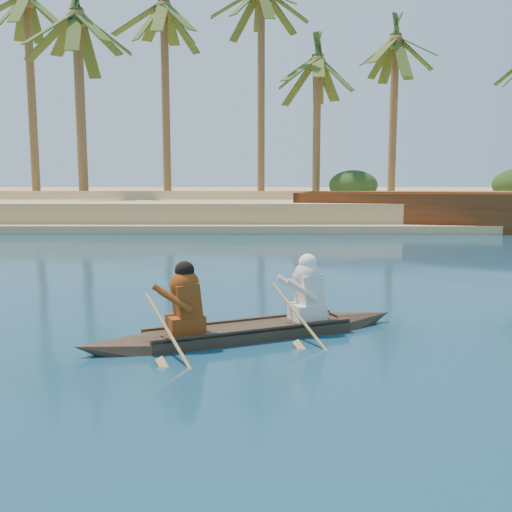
# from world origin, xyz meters

# --- Properties ---
(sandy_embankment) EXTENTS (150.00, 51.00, 1.50)m
(sandy_embankment) POSITION_xyz_m (0.00, 46.89, 0.53)
(sandy_embankment) COLOR #DBAE7B
(sandy_embankment) RESTS_ON ground
(palm_grove) EXTENTS (110.00, 14.00, 16.00)m
(palm_grove) POSITION_xyz_m (0.00, 35.00, 8.00)
(palm_grove) COLOR #2C4C1A
(palm_grove) RESTS_ON ground
(shrub_cluster) EXTENTS (100.00, 6.00, 2.40)m
(shrub_cluster) POSITION_xyz_m (0.00, 31.50, 1.20)
(shrub_cluster) COLOR #203915
(shrub_cluster) RESTS_ON ground
(canoe) EXTENTS (5.07, 2.70, 1.44)m
(canoe) POSITION_xyz_m (-2.96, 5.70, 0.28)
(canoe) COLOR #3E2E22
(canoe) RESTS_ON ground
(barge_mid) EXTENTS (13.06, 6.97, 2.07)m
(barge_mid) POSITION_xyz_m (5.38, 24.75, 0.73)
(barge_mid) COLOR maroon
(barge_mid) RESTS_ON ground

